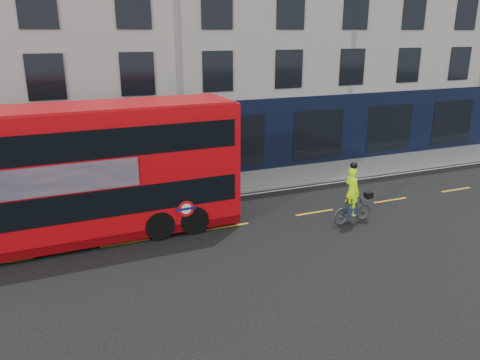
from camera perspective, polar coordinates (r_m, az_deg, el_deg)
ground at (r=17.39m, az=0.20°, el=-7.51°), size 120.00×120.00×0.00m
pavement at (r=23.08m, az=-5.98°, el=-0.98°), size 60.00×3.00×0.12m
kerb at (r=21.72m, az=-4.85°, el=-2.14°), size 60.00×0.12×0.13m
building_terrace at (r=28.14m, az=-10.41°, el=17.57°), size 50.00×10.07×15.00m
road_edge_line at (r=21.47m, az=-4.60°, el=-2.55°), size 58.00×0.10×0.01m
lane_dashes at (r=18.66m, az=-1.57°, el=-5.69°), size 58.00×0.12×0.01m
bus at (r=17.77m, az=-20.03°, el=0.70°), size 12.35×3.10×4.95m
cyclist at (r=19.23m, az=13.55°, el=-2.70°), size 1.93×0.76×2.57m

